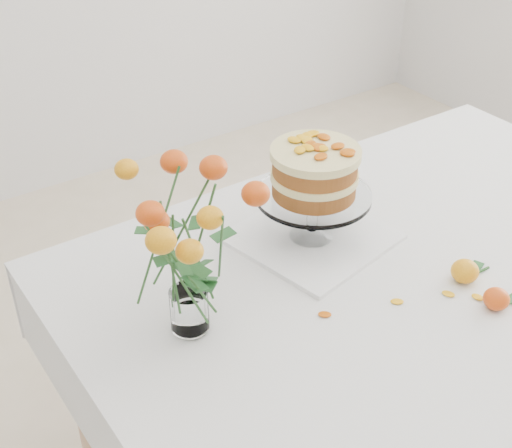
{
  "coord_description": "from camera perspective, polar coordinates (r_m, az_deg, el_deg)",
  "views": [
    {
      "loc": [
        -0.95,
        -0.82,
        1.65
      ],
      "look_at": [
        -0.31,
        0.11,
        0.89
      ],
      "focal_mm": 50.0,
      "sensor_mm": 36.0,
      "label": 1
    }
  ],
  "objects": [
    {
      "name": "loose_rose_near",
      "position": [
        1.49,
        16.38,
        -3.64
      ],
      "size": [
        0.1,
        0.06,
        0.05
      ],
      "rotation": [
        0.0,
        0.0,
        -0.04
      ],
      "color": "#FCA515",
      "rests_on": "table"
    },
    {
      "name": "cake_stand",
      "position": [
        1.49,
        4.69,
        3.8
      ],
      "size": [
        0.25,
        0.25,
        0.22
      ],
      "rotation": [
        0.0,
        0.0,
        0.38
      ],
      "color": "white",
      "rests_on": "napkin"
    },
    {
      "name": "rose_vase",
      "position": [
        1.21,
        -5.75,
        -0.99
      ],
      "size": [
        0.29,
        0.29,
        0.36
      ],
      "rotation": [
        0.0,
        0.0,
        0.29
      ],
      "color": "white",
      "rests_on": "table"
    },
    {
      "name": "stray_petal_c",
      "position": [
        1.47,
        17.33,
        -5.62
      ],
      "size": [
        0.03,
        0.02,
        0.0
      ],
      "primitive_type": "ellipsoid",
      "color": "#FFB210",
      "rests_on": "table"
    },
    {
      "name": "loose_rose_far",
      "position": [
        1.44,
        18.69,
        -5.69
      ],
      "size": [
        0.09,
        0.05,
        0.04
      ],
      "rotation": [
        0.0,
        0.0,
        -0.37
      ],
      "color": "#C94C09",
      "rests_on": "table"
    },
    {
      "name": "stray_petal_a",
      "position": [
        1.42,
        11.22,
        -6.12
      ],
      "size": [
        0.03,
        0.02,
        0.0
      ],
      "primitive_type": "ellipsoid",
      "color": "#FFB210",
      "rests_on": "table"
    },
    {
      "name": "stray_petal_b",
      "position": [
        1.46,
        15.14,
        -5.43
      ],
      "size": [
        0.03,
        0.02,
        0.0
      ],
      "primitive_type": "ellipsoid",
      "color": "#FFB210",
      "rests_on": "table"
    },
    {
      "name": "stray_petal_d",
      "position": [
        1.37,
        5.52,
        -7.23
      ],
      "size": [
        0.03,
        0.02,
        0.0
      ],
      "primitive_type": "ellipsoid",
      "color": "#FFB210",
      "rests_on": "table"
    },
    {
      "name": "napkin",
      "position": [
        1.57,
        4.44,
        -1.05
      ],
      "size": [
        0.35,
        0.35,
        0.01
      ],
      "primitive_type": "cube",
      "rotation": [
        0.0,
        0.0,
        0.19
      ],
      "color": "white",
      "rests_on": "table"
    },
    {
      "name": "table",
      "position": [
        1.59,
        11.52,
        -4.94
      ],
      "size": [
        1.43,
        0.93,
        0.76
      ],
      "color": "tan",
      "rests_on": "ground"
    }
  ]
}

